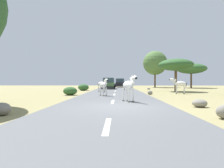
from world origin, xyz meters
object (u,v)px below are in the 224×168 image
car_1 (109,84)px  bush_0 (83,87)px  tree_1 (191,69)px  car_0 (120,83)px  zebra_1 (104,85)px  bush_1 (70,91)px  rock_4 (150,93)px  tree_0 (155,63)px  tree_2 (176,65)px  zebra_0 (129,86)px  rock_1 (149,89)px  zebra_2 (179,84)px  rock_0 (200,103)px  rock_3 (1,109)px  zebra_3 (102,84)px

car_1 → bush_0: 5.66m
tree_1 → bush_0: bearing=-150.5°
tree_1 → car_0: bearing=165.5°
zebra_1 → car_0: size_ratio=0.34×
bush_1 → zebra_1: bearing=-21.5°
tree_1 → rock_4: bearing=-121.0°
rock_4 → car_1: bearing=110.4°
bush_1 → rock_4: (7.33, 0.94, -0.19)m
tree_0 → tree_2: (-0.49, -15.22, -1.68)m
tree_1 → tree_2: (-6.60, -12.34, -0.34)m
zebra_0 → rock_1: zebra_0 is taller
car_1 → bush_0: size_ratio=3.01×
zebra_2 → tree_0: tree_0 is taller
rock_0 → rock_1: 19.45m
zebra_2 → car_0: bearing=37.7°
zebra_0 → tree_0: (6.88, 27.14, 3.90)m
bush_1 → rock_0: size_ratio=1.76×
car_0 → rock_3: size_ratio=6.48×
rock_4 → bush_0: bearing=136.1°
zebra_2 → bush_1: 10.73m
tree_1 → rock_1: 11.71m
car_0 → tree_2: 17.24m
car_1 → tree_0: bearing=-135.4°
rock_4 → zebra_3: bearing=143.2°
car_0 → rock_4: car_0 is taller
car_0 → bush_1: bearing=77.6°
zebra_2 → bush_0: (-10.77, 6.04, -0.54)m
rock_1 → car_0: bearing=112.6°
zebra_2 → zebra_3: size_ratio=1.10×
zebra_0 → tree_0: 28.27m
zebra_2 → rock_3: size_ratio=2.46×
tree_2 → rock_0: bearing=-102.4°
tree_2 → bush_0: 12.13m
zebra_2 → rock_3: bearing=161.0°
zebra_2 → car_0: car_0 is taller
rock_0 → rock_1: (0.70, 19.44, -0.07)m
zebra_3 → rock_0: zebra_3 is taller
zebra_2 → rock_3: 16.20m
zebra_2 → tree_2: 4.68m
rock_4 → rock_0: bearing=-83.6°
tree_0 → tree_2: size_ratio=1.78×
tree_1 → tree_2: tree_1 is taller
tree_2 → bush_1: (-11.34, -6.27, -2.85)m
tree_2 → rock_0: tree_2 is taller
zebra_1 → zebra_2: 8.14m
zebra_2 → car_1: car_1 is taller
car_0 → bush_0: bearing=69.5°
bush_0 → rock_3: bearing=-89.2°
zebra_2 → tree_0: 19.68m
rock_1 → rock_4: rock_4 is taller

